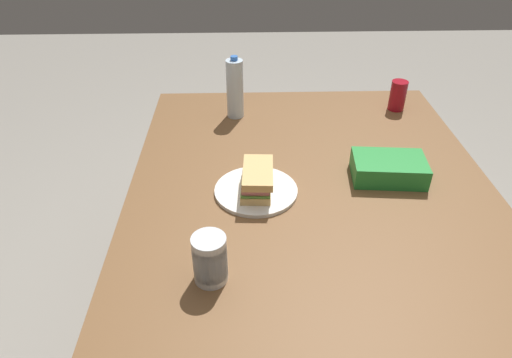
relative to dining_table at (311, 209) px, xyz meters
name	(u,v)px	position (x,y,z in m)	size (l,w,h in m)	color
ground_plane	(300,335)	(0.00, 0.00, -0.65)	(8.00, 8.00, 0.00)	gray
dining_table	(311,209)	(0.00, 0.00, 0.00)	(1.48, 1.16, 0.73)	brown
paper_plate	(256,191)	(0.01, -0.18, 0.09)	(0.26, 0.26, 0.01)	white
sandwich	(257,179)	(0.02, -0.18, 0.13)	(0.19, 0.10, 0.08)	#DBB26B
soda_can_red	(398,95)	(-0.55, 0.42, 0.14)	(0.07, 0.07, 0.12)	maroon
chip_bag	(389,168)	(-0.06, 0.25, 0.12)	(0.23, 0.15, 0.07)	#268C38
water_bottle_tall	(235,89)	(-0.51, -0.25, 0.20)	(0.07, 0.07, 0.25)	silver
plastic_cup_stack	(210,259)	(0.37, -0.30, 0.15)	(0.08, 0.08, 0.13)	silver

